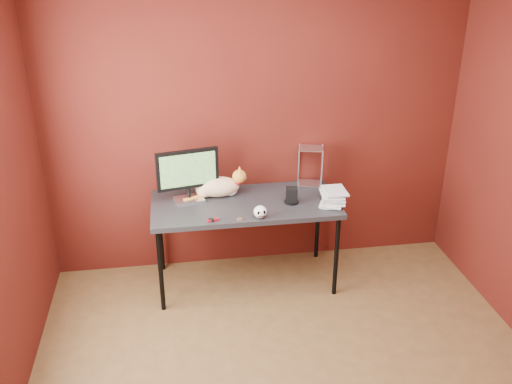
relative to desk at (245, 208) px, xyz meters
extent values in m
cube|color=#48120D|center=(0.15, 0.38, 0.60)|extent=(3.50, 0.02, 2.60)
cube|color=black|center=(0.00, 0.00, 0.03)|extent=(1.50, 0.70, 0.04)
cylinder|color=black|center=(-0.70, -0.30, -0.34)|extent=(0.04, 0.04, 0.71)
cylinder|color=black|center=(0.70, -0.30, -0.34)|extent=(0.04, 0.04, 0.71)
cylinder|color=black|center=(-0.70, 0.30, -0.34)|extent=(0.04, 0.04, 0.71)
cylinder|color=black|center=(0.70, 0.30, -0.34)|extent=(0.04, 0.04, 0.71)
cube|color=silver|center=(-0.44, 0.10, 0.06)|extent=(0.26, 0.20, 0.02)
cylinder|color=black|center=(-0.44, 0.10, 0.12)|extent=(0.03, 0.03, 0.10)
cube|color=black|center=(-0.44, 0.10, 0.32)|extent=(0.50, 0.13, 0.32)
cube|color=#1B4512|center=(-0.44, 0.10, 0.32)|extent=(0.44, 0.09, 0.27)
ellipsoid|color=orange|center=(-0.20, 0.15, 0.13)|extent=(0.36, 0.20, 0.17)
ellipsoid|color=orange|center=(-0.30, 0.16, 0.12)|extent=(0.17, 0.16, 0.13)
sphere|color=white|center=(-0.10, 0.15, 0.11)|extent=(0.11, 0.11, 0.11)
sphere|color=orange|center=(-0.02, 0.15, 0.22)|extent=(0.11, 0.11, 0.11)
cone|color=orange|center=(-0.02, 0.12, 0.27)|extent=(0.04, 0.04, 0.05)
cone|color=orange|center=(-0.02, 0.17, 0.27)|extent=(0.04, 0.04, 0.05)
cylinder|color=#B80C1A|center=(-0.04, 0.15, 0.17)|extent=(0.08, 0.08, 0.01)
cylinder|color=orange|center=(-0.40, 0.11, 0.07)|extent=(0.18, 0.10, 0.03)
ellipsoid|color=white|center=(0.08, -0.29, 0.10)|extent=(0.10, 0.10, 0.10)
ellipsoid|color=black|center=(0.06, -0.33, 0.11)|extent=(0.02, 0.01, 0.03)
ellipsoid|color=black|center=(0.10, -0.33, 0.11)|extent=(0.02, 0.01, 0.03)
cube|color=black|center=(0.08, -0.34, 0.08)|extent=(0.06, 0.01, 0.01)
cylinder|color=black|center=(0.37, -0.07, 0.06)|extent=(0.11, 0.11, 0.02)
cube|color=black|center=(0.37, -0.07, 0.12)|extent=(0.11, 0.10, 0.11)
imported|color=beige|center=(0.61, -0.09, 0.17)|extent=(0.26, 0.29, 0.24)
imported|color=beige|center=(0.61, -0.09, 0.41)|extent=(0.24, 0.28, 0.24)
imported|color=beige|center=(0.61, -0.09, 0.65)|extent=(0.22, 0.27, 0.24)
imported|color=beige|center=(0.61, -0.09, 0.88)|extent=(0.20, 0.26, 0.24)
imported|color=beige|center=(0.61, -0.09, 1.12)|extent=(0.18, 0.24, 0.24)
cylinder|color=silver|center=(0.50, 0.19, 0.22)|extent=(0.01, 0.01, 0.34)
cylinder|color=silver|center=(0.70, 0.19, 0.22)|extent=(0.01, 0.01, 0.34)
cylinder|color=silver|center=(0.50, 0.35, 0.22)|extent=(0.01, 0.01, 0.34)
cylinder|color=silver|center=(0.70, 0.35, 0.22)|extent=(0.01, 0.01, 0.34)
cube|color=silver|center=(0.60, 0.27, 0.06)|extent=(0.23, 0.20, 0.01)
cube|color=silver|center=(0.60, 0.27, 0.38)|extent=(0.23, 0.20, 0.01)
cube|color=maroon|center=(-0.28, -0.29, 0.06)|extent=(0.09, 0.05, 0.02)
cube|color=black|center=(-0.30, -0.29, 0.06)|extent=(0.05, 0.04, 0.02)
cylinder|color=silver|center=(-0.08, -0.29, 0.05)|extent=(0.05, 0.05, 0.00)
camera|label=1|loc=(-0.55, -4.10, 2.05)|focal=40.00mm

